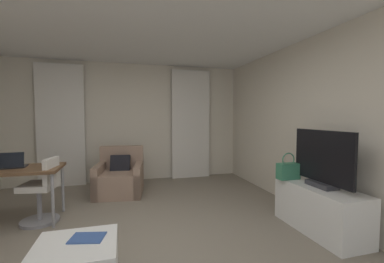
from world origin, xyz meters
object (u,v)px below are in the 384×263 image
object	(u,v)px
desk	(1,173)
laptop	(12,165)
armchair	(120,178)
tv_console	(319,209)
tv_flatscreen	(322,161)
magazine_open	(87,238)
handbag_primary	(288,170)
desk_chair	(42,194)

from	to	relation	value
desk	laptop	world-z (taller)	laptop
desk	laptop	distance (m)	0.16
desk	armchair	bearing A→B (deg)	32.78
tv_console	tv_flatscreen	world-z (taller)	tv_flatscreen
armchair	magazine_open	world-z (taller)	armchair
armchair	tv_console	xyz separation A→B (m)	(2.42, -2.26, 0.00)
desk	handbag_primary	world-z (taller)	handbag_primary
laptop	magazine_open	bearing A→B (deg)	-54.20
armchair	laptop	world-z (taller)	laptop
tv_flatscreen	magazine_open	bearing A→B (deg)	-175.54
laptop	handbag_primary	size ratio (longest dim) A/B	0.93
armchair	handbag_primary	distance (m)	2.95
desk_chair	magazine_open	world-z (taller)	desk_chair
magazine_open	tv_console	xyz separation A→B (m)	(2.67, 0.23, -0.10)
armchair	desk_chair	xyz separation A→B (m)	(-1.00, -1.03, 0.11)
laptop	tv_flatscreen	xyz separation A→B (m)	(3.79, -1.36, 0.10)
desk	tv_console	bearing A→B (deg)	-18.38
laptop	armchair	bearing A→B (deg)	34.07
desk	handbag_primary	xyz separation A→B (m)	(3.76, -0.88, 0.00)
tv_console	laptop	bearing A→B (deg)	160.66
desk	magazine_open	bearing A→B (deg)	-50.86
armchair	tv_flatscreen	bearing A→B (deg)	-43.41
armchair	laptop	bearing A→B (deg)	-145.93
armchair	magazine_open	bearing A→B (deg)	-95.70
armchair	magazine_open	xyz separation A→B (m)	(-0.25, -2.50, 0.11)
desk_chair	tv_console	size ratio (longest dim) A/B	0.77
laptop	tv_console	world-z (taller)	laptop
tv_console	desk	bearing A→B (deg)	161.62
desk	laptop	xyz separation A→B (m)	(0.12, 0.03, 0.10)
magazine_open	tv_console	distance (m)	2.68
tv_flatscreen	handbag_primary	xyz separation A→B (m)	(-0.16, 0.44, -0.21)
desk	magazine_open	world-z (taller)	desk
desk_chair	magazine_open	size ratio (longest dim) A/B	2.77
armchair	tv_console	distance (m)	3.31
magazine_open	tv_flatscreen	xyz separation A→B (m)	(2.67, 0.21, 0.51)
armchair	handbag_primary	world-z (taller)	handbag_primary
desk_chair	tv_flatscreen	xyz separation A→B (m)	(3.42, -1.26, 0.50)
magazine_open	desk	bearing A→B (deg)	129.14
magazine_open	tv_flatscreen	distance (m)	2.72
desk	handbag_primary	distance (m)	3.86
tv_flatscreen	tv_console	bearing A→B (deg)	90.00
tv_flatscreen	armchair	bearing A→B (deg)	136.59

